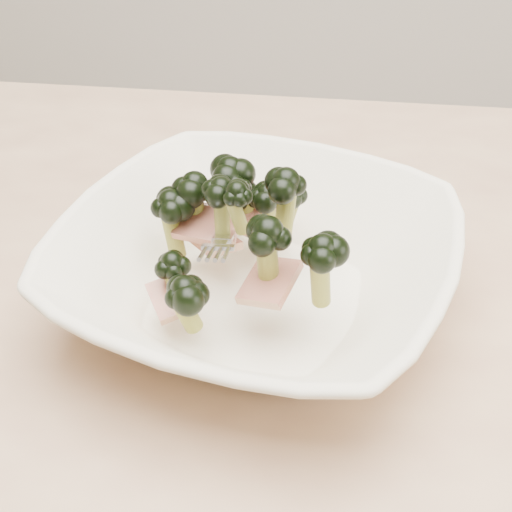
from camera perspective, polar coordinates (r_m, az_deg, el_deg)
name	(u,v)px	position (r m, az deg, el deg)	size (l,w,h in m)	color
dining_table	(299,377)	(0.67, 3.43, -9.61)	(1.20, 0.80, 0.75)	tan
broccoli_dish	(254,263)	(0.57, -0.14, -0.59)	(0.38, 0.38, 0.13)	#F3EACE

